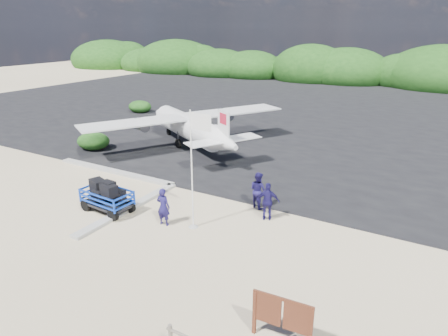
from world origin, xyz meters
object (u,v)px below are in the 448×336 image
(flagpole, at_px, (193,227))
(crew_c, at_px, (268,202))
(crew_a, at_px, (163,207))
(crew_b, at_px, (258,190))
(baggage_cart, at_px, (109,211))
(aircraft_small, at_px, (309,108))

(flagpole, height_order, crew_c, flagpole)
(crew_a, bearing_deg, flagpole, -165.97)
(flagpole, relative_size, crew_a, 3.00)
(crew_a, relative_size, crew_b, 0.96)
(flagpole, bearing_deg, baggage_cart, -170.25)
(baggage_cart, xyz_separation_m, aircraft_small, (-0.03, 30.67, 0.00))
(flagpole, distance_m, aircraft_small, 30.24)
(crew_a, bearing_deg, baggage_cart, -1.39)
(flagpole, height_order, crew_b, flagpole)
(crew_b, bearing_deg, flagpole, 85.79)
(flagpole, distance_m, crew_a, 1.65)
(baggage_cart, height_order, crew_b, crew_b)
(crew_b, height_order, crew_c, crew_b)
(baggage_cart, bearing_deg, aircraft_small, 93.83)
(flagpole, relative_size, aircraft_small, 0.75)
(crew_b, relative_size, aircraft_small, 0.26)
(crew_b, bearing_deg, baggage_cart, 55.60)
(crew_a, height_order, crew_c, crew_c)
(crew_c, bearing_deg, baggage_cart, 2.73)
(aircraft_small, bearing_deg, crew_c, 77.72)
(baggage_cart, height_order, flagpole, flagpole)
(flagpole, distance_m, crew_c, 3.65)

